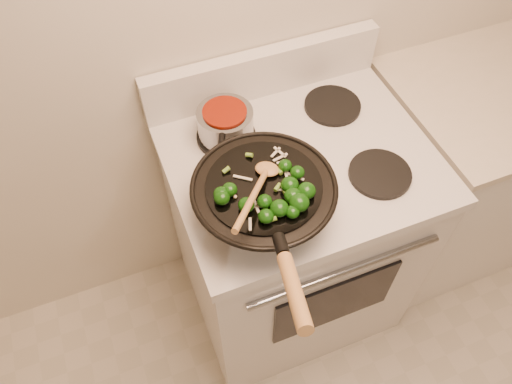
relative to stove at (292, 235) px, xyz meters
name	(u,v)px	position (x,y,z in m)	size (l,w,h in m)	color
stove	(292,235)	(0.00, 0.00, 0.00)	(0.78, 0.67, 1.08)	silver
counter_unit	(479,166)	(0.86, 0.03, -0.01)	(0.88, 0.62, 0.91)	white
wok	(264,198)	(-0.18, -0.16, 0.53)	(0.38, 0.62, 0.25)	black
stirfry	(274,196)	(-0.17, -0.20, 0.59)	(0.24, 0.24, 0.04)	#0E3708
wooden_spoon	(259,185)	(-0.20, -0.17, 0.61)	(0.21, 0.24, 0.11)	#A47440
saucepan	(225,124)	(-0.18, 0.15, 0.51)	(0.17, 0.26, 0.10)	gray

